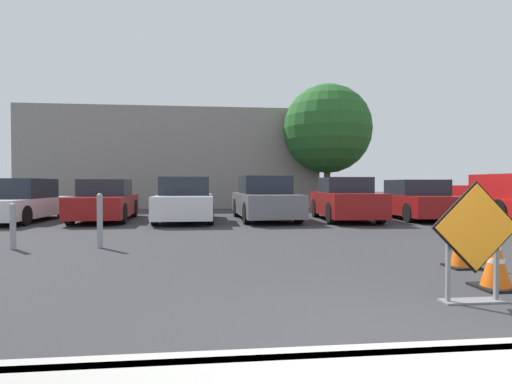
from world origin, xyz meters
The scene contains 16 objects.
ground_plane centered at (0.00, 10.00, 0.00)m, with size 96.00×96.00×0.00m, color #333335.
curb_lip centered at (0.00, 0.00, 0.07)m, with size 23.18×0.20×0.14m.
road_closed_sign centered at (1.39, 1.36, 0.70)m, with size 0.99×0.20×1.31m.
traffic_cone_nearest centered at (2.04, 1.90, 0.33)m, with size 0.47×0.47×0.68m.
traffic_cone_second centered at (2.38, 3.09, 0.40)m, with size 0.43×0.43×0.81m.
parked_car_nearest centered at (-7.90, 11.65, 0.66)m, with size 1.93×4.65×1.46m.
parked_car_second centered at (-5.14, 11.67, 0.66)m, with size 1.99×4.43×1.43m.
parked_car_third centered at (-2.36, 11.13, 0.69)m, with size 1.93×4.19×1.51m.
parked_car_fourth centered at (0.41, 11.43, 0.72)m, with size 2.09×4.75×1.55m.
parked_car_fifth centered at (3.18, 10.93, 0.71)m, with size 2.01×4.30×1.51m.
parked_car_sixth centered at (5.95, 11.16, 0.66)m, with size 2.10×4.24×1.43m.
pickup_truck centered at (8.74, 10.87, 0.73)m, with size 2.17×5.60×1.61m.
bollard_nearest centered at (-3.66, 5.60, 0.57)m, with size 0.12×0.12×1.09m.
bollard_second centered at (-5.30, 5.60, 0.48)m, with size 0.12×0.12×0.91m.
building_facade_backdrop centered at (-3.52, 20.48, 2.62)m, with size 15.39×5.00×5.23m.
street_tree_behind_lot centered at (4.38, 17.27, 4.07)m, with size 4.50×4.50×6.33m.
Camera 1 is at (-1.39, -2.63, 1.28)m, focal length 28.00 mm.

